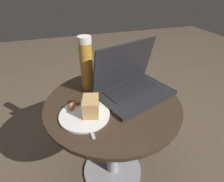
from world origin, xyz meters
The scene contains 6 objects.
ground_plane centered at (0.00, 0.00, 0.00)m, with size 6.00×6.00×0.00m, color brown.
table centered at (0.00, 0.00, 0.38)m, with size 0.60×0.60×0.53m.
laptop centered at (0.11, 0.04, 0.57)m, with size 0.38×0.31×0.23m.
beer_glass centered at (-0.08, 0.15, 0.65)m, with size 0.06×0.06×0.25m.
snack_plate centered at (-0.13, -0.06, 0.55)m, with size 0.20×0.20×0.08m.
fork centered at (-0.13, -0.08, 0.53)m, with size 0.03×0.19×0.00m.
Camera 1 is at (-0.20, -0.60, 0.99)m, focal length 28.00 mm.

